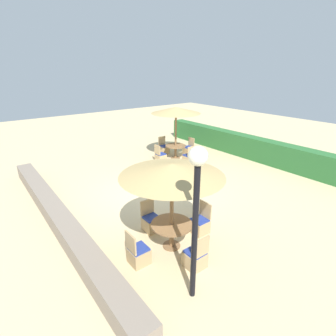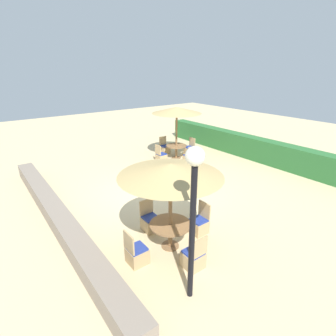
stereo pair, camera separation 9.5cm
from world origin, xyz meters
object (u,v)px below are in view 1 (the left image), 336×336
Objects in this scene: round_table_back_left at (176,148)px; patio_chair_back_left_south at (160,157)px; lamp_post at (196,197)px; parasol_front_right at (172,170)px; patio_chair_back_left_north at (189,150)px; patio_chair_front_right_north at (200,224)px; patio_chair_front_right_west at (151,222)px; parasol_back_left at (176,110)px; patio_chair_back_left_east at (188,158)px; patio_chair_back_left_west at (164,149)px; patio_chair_front_right_east at (195,258)px; patio_chair_front_right_south at (138,254)px; round_table_front_right at (172,228)px.

patio_chair_back_left_south is (0.02, -1.01, -0.29)m from round_table_back_left.
parasol_front_right is at bearing 156.90° from lamp_post.
round_table_back_left is 1.02m from patio_chair_back_left_north.
patio_chair_front_right_west is at bearing 47.15° from patio_chair_front_right_north.
round_table_back_left is (0.00, 0.00, -1.98)m from parasol_back_left.
patio_chair_back_left_north and patio_chair_front_right_north have the same top height.
parasol_back_left is 2.49m from patio_chair_back_left_south.
patio_chair_back_left_east and patio_chair_front_right_north have the same top height.
parasol_back_left reaches higher than patio_chair_back_left_west.
patio_chair_front_right_west is (-0.99, 0.01, -1.97)m from parasol_front_right.
parasol_front_right is at bearing 89.68° from patio_chair_front_right_west.
round_table_back_left is 1.16× the size of patio_chair_front_right_east.
patio_chair_front_right_east is at bearing 57.95° from patio_chair_back_left_west.
lamp_post is 3.13m from patio_chair_front_right_north.
patio_chair_back_left_south is 7.50m from patio_chair_front_right_south.
patio_chair_back_left_east and patio_chair_front_right_south have the same top height.
parasol_front_right is 2.82× the size of patio_chair_front_right_north.
parasol_front_right reaches higher than patio_chair_front_right_north.
parasol_back_left reaches higher than round_table_front_right.
round_table_front_right is 1.02m from patio_chair_front_right_east.
parasol_front_right is 1.67m from round_table_front_right.
patio_chair_back_left_west is 0.84× the size of round_table_front_right.
parasol_front_right is (-1.55, 0.66, -0.12)m from lamp_post.
patio_chair_back_left_north reaches higher than round_table_back_left.
parasol_front_right reaches higher than patio_chair_front_right_west.
round_table_front_right is (5.71, -3.79, 0.31)m from patio_chair_back_left_south.
patio_chair_back_left_south is 1.00× the size of patio_chair_front_right_north.
patio_chair_back_left_east is at bearing 137.92° from patio_chair_back_left_north.
patio_chair_front_right_west is 1.96m from patio_chair_front_right_east.
patio_chair_front_right_north is (-0.00, 1.07, -0.31)m from round_table_front_right.
round_table_front_right is 1.04m from patio_chair_front_right_west.
patio_chair_back_left_north is (-1.09, 0.98, 0.00)m from patio_chair_back_left_east.
patio_chair_back_left_north is 8.40m from parasol_front_right.
patio_chair_front_right_south is (0.01, -1.06, -0.31)m from round_table_front_right.
lamp_post is at bearing 14.41° from patio_chair_front_right_south.
round_table_front_right is (5.77, -5.78, 0.31)m from patio_chair_back_left_north.
patio_chair_front_right_west is at bearing 133.28° from patio_chair_front_right_south.
round_table_back_left is at bearing 89.41° from patio_chair_back_left_east.
patio_chair_front_right_south is (5.74, -5.87, -0.29)m from round_table_back_left.
patio_chair_back_left_north and patio_chair_front_right_west have the same top height.
patio_chair_back_left_south reaches higher than round_table_back_left.
round_table_front_right is at bearing 90.24° from patio_chair_front_right_north.
patio_chair_front_right_west is (-0.99, -1.06, 0.00)m from patio_chair_front_right_north.
round_table_front_right reaches higher than round_table_back_left.
patio_chair_back_left_south is 0.35× the size of parasol_front_right.
patio_chair_front_right_east is (0.97, -0.04, -0.31)m from round_table_front_right.
parasol_front_right is at bearing -33.59° from patio_chair_back_left_south.
round_table_front_right is at bearing 87.91° from patio_chair_front_right_east.
round_table_front_right is (6.78, -4.82, 0.31)m from patio_chair_back_left_west.
patio_chair_front_right_west is 1.00× the size of patio_chair_front_right_east.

